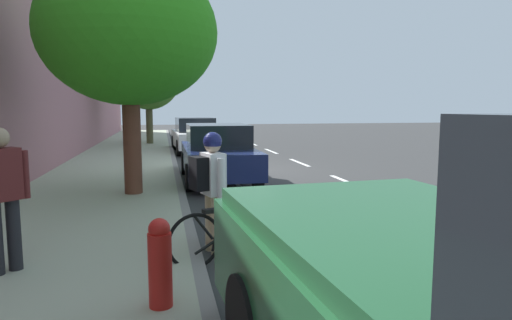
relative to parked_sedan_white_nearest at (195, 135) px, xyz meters
name	(u,v)px	position (x,y,z in m)	size (l,w,h in m)	color
ground	(232,171)	(-0.68, 6.14, -0.75)	(76.03, 76.03, 0.00)	#323232
sidewalk	(112,173)	(2.87, 6.14, -0.69)	(3.54, 47.52, 0.12)	#A4AC90
curb_edge	(176,171)	(1.02, 6.14, -0.69)	(0.16, 47.52, 0.12)	gray
lane_stripe_centre	(320,171)	(-3.38, 6.58, -0.75)	(0.14, 48.40, 0.01)	white
lane_stripe_bike_edge	(225,171)	(-0.45, 6.14, -0.75)	(0.12, 47.52, 0.01)	white
building_facade	(31,67)	(4.89, 6.14, 2.32)	(0.50, 47.52, 6.15)	#AA6D76
parked_sedan_white_nearest	(195,135)	(0.00, 0.00, 0.00)	(1.99, 4.47, 1.52)	white
parked_sedan_dark_blue_second	(218,153)	(-0.04, 7.79, 0.00)	(1.87, 4.41, 1.52)	navy
bicycle_at_curb	(233,234)	(0.55, 14.11, -0.38)	(1.68, 0.63, 0.76)	black
cyclist_with_backpack	(211,180)	(0.78, 13.67, 0.24)	(0.49, 0.60, 1.64)	#C6B284
street_tree_near_cyclist	(148,73)	(2.03, -3.84, 2.95)	(3.41, 3.41, 5.46)	#4A482C
street_tree_mid_block	(129,33)	(2.03, 9.74, 2.75)	(3.69, 3.69, 4.92)	brown
pedestrian_on_phone	(2,192)	(3.15, 14.22, 0.29)	(0.49, 0.45, 1.63)	black
fire_hydrant	(160,262)	(1.45, 15.47, -0.21)	(0.22, 0.22, 0.84)	red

